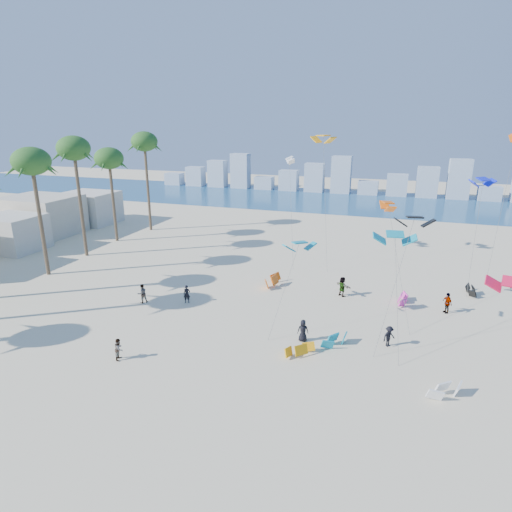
% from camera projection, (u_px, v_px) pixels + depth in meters
% --- Properties ---
extents(ground, '(220.00, 220.00, 0.00)m').
position_uv_depth(ground, '(123.00, 399.00, 25.56)').
color(ground, beige).
rests_on(ground, ground).
extents(ocean, '(220.00, 220.00, 0.00)m').
position_uv_depth(ocean, '(327.00, 200.00, 90.58)').
color(ocean, navy).
rests_on(ocean, ground).
extents(kitesurfer_near, '(0.70, 0.57, 1.67)m').
position_uv_depth(kitesurfer_near, '(187.00, 294.00, 38.86)').
color(kitesurfer_near, black).
rests_on(kitesurfer_near, ground).
extents(kitesurfer_mid, '(0.79, 0.90, 1.56)m').
position_uv_depth(kitesurfer_mid, '(119.00, 349.00, 29.60)').
color(kitesurfer_mid, gray).
rests_on(kitesurfer_mid, ground).
extents(kitesurfers_far, '(33.89, 17.89, 1.91)m').
position_uv_depth(kitesurfers_far, '(339.00, 301.00, 37.19)').
color(kitesurfers_far, black).
rests_on(kitesurfers_far, ground).
extents(grounded_kites, '(19.96, 20.52, 0.99)m').
position_uv_depth(grounded_kites, '(354.00, 314.00, 35.84)').
color(grounded_kites, orange).
rests_on(grounded_kites, ground).
extents(flying_kites, '(32.73, 27.31, 15.35)m').
position_uv_depth(flying_kites, '(417.00, 183.00, 37.42)').
color(flying_kites, '#0D8AA6').
rests_on(flying_kites, ground).
extents(palm_row, '(6.93, 44.80, 15.01)m').
position_uv_depth(palm_row, '(25.00, 164.00, 43.29)').
color(palm_row, brown).
rests_on(palm_row, ground).
extents(distant_skyline, '(85.00, 3.00, 8.40)m').
position_uv_depth(distant_skyline, '(330.00, 179.00, 99.04)').
color(distant_skyline, '#9EADBF').
rests_on(distant_skyline, ground).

